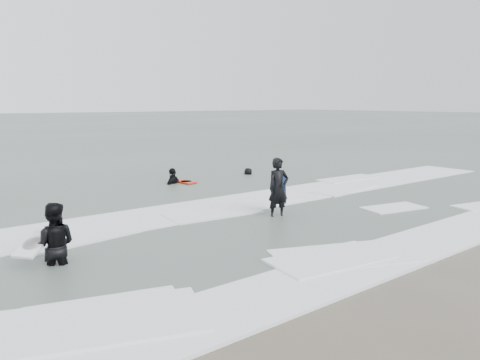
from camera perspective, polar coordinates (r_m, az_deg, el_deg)
ground at (r=11.93m, az=14.94°, el=-8.37°), size 320.00×320.00×0.00m
surfer_centre at (r=14.76m, az=4.65°, el=-4.64°), size 0.78×0.59×1.92m
surfer_wading at (r=11.39m, az=-21.57°, el=-9.59°), size 1.19×1.09×1.97m
surfer_right_near at (r=20.83m, az=-8.15°, el=-0.56°), size 1.20×0.91×1.89m
surfer_right_far at (r=23.22m, az=1.01°, el=0.57°), size 0.85×0.67×1.52m
surf_foam at (r=14.36m, az=3.17°, el=-4.85°), size 30.03×9.06×0.09m
bodyboards at (r=15.38m, az=-7.15°, el=-2.20°), size 8.93×8.15×1.25m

